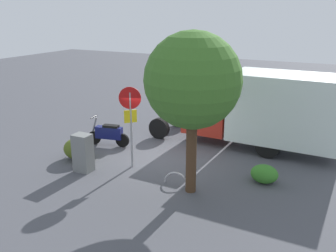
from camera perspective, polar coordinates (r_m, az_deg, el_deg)
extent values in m
plane|color=#4A4B52|center=(13.91, -0.86, -5.08)|extent=(60.00, 60.00, 0.00)
cylinder|color=black|center=(16.14, 16.66, -0.91)|extent=(0.91, 0.27, 0.90)
cylinder|color=black|center=(14.37, 15.05, -3.03)|extent=(0.91, 0.27, 0.90)
cylinder|color=black|center=(17.57, 1.69, 1.31)|extent=(0.91, 0.27, 0.90)
cylinder|color=black|center=(15.97, -1.37, -0.36)|extent=(0.91, 0.27, 0.90)
cube|color=silver|center=(14.82, 17.82, 2.60)|extent=(4.22, 2.31, 2.60)
cube|color=#A8271B|center=(15.71, 6.64, 2.84)|extent=(1.86, 2.15, 1.90)
cube|color=black|center=(15.57, 6.72, 4.97)|extent=(1.87, 1.99, 0.60)
cylinder|color=black|center=(15.61, -11.27, -1.78)|extent=(0.57, 0.21, 0.56)
cylinder|color=black|center=(15.12, -7.01, -2.21)|extent=(0.57, 0.21, 0.56)
cube|color=navy|center=(15.25, -9.05, -1.01)|extent=(1.14, 0.53, 0.48)
cube|color=black|center=(15.12, -8.75, -0.08)|extent=(0.68, 0.40, 0.12)
cylinder|color=slate|center=(15.42, -11.22, 0.14)|extent=(0.29, 0.13, 0.69)
cylinder|color=black|center=(15.33, -11.30, 1.39)|extent=(0.15, 0.55, 0.04)
cylinder|color=#9E9EA3|center=(12.86, -5.67, -0.70)|extent=(0.08, 0.08, 2.69)
cylinder|color=red|center=(12.53, -5.87, 4.30)|extent=(0.71, 0.32, 0.76)
cube|color=yellow|center=(12.69, -5.79, 1.48)|extent=(0.33, 0.33, 0.44)
cylinder|color=#47301E|center=(11.10, 3.59, -4.24)|extent=(0.32, 0.32, 2.47)
sphere|color=#3A6B25|center=(10.49, 3.82, 7.02)|extent=(2.78, 2.78, 2.78)
cube|color=slate|center=(13.01, -12.92, -4.05)|extent=(0.60, 0.48, 1.32)
torus|color=#B7B7BC|center=(12.00, 1.26, -8.94)|extent=(0.85, 0.09, 0.85)
ellipsoid|color=#367B27|center=(12.38, 14.57, -7.13)|extent=(0.88, 0.72, 0.60)
ellipsoid|color=#4C5D1C|center=(14.17, -13.59, -3.44)|extent=(1.16, 0.95, 0.79)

